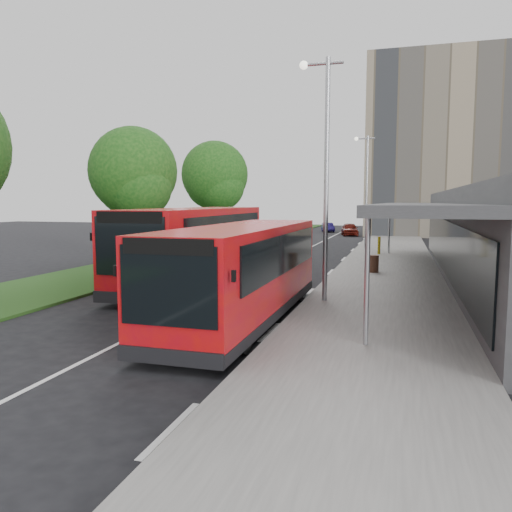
{
  "coord_description": "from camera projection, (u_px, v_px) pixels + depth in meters",
  "views": [
    {
      "loc": [
        6.62,
        -14.69,
        3.49
      ],
      "look_at": [
        1.52,
        2.87,
        1.5
      ],
      "focal_mm": 35.0,
      "sensor_mm": 36.0,
      "label": 1
    }
  ],
  "objects": [
    {
      "name": "tree_mid",
      "position": [
        134.0,
        177.0,
        26.31
      ],
      "size": [
        4.62,
        4.62,
        7.42
      ],
      "color": "#372316",
      "rests_on": "ground"
    },
    {
      "name": "bus_second",
      "position": [
        196.0,
        245.0,
        21.16
      ],
      "size": [
        3.23,
        11.46,
        3.22
      ],
      "rotation": [
        0.0,
        0.0,
        0.03
      ],
      "color": "red",
      "rests_on": "ground"
    },
    {
      "name": "car_far",
      "position": [
        328.0,
        227.0,
        58.21
      ],
      "size": [
        2.05,
        3.41,
        1.06
      ],
      "primitive_type": "imported",
      "rotation": [
        0.0,
        0.0,
        0.31
      ],
      "color": "navy",
      "rests_on": "ground"
    },
    {
      "name": "ground",
      "position": [
        187.0,
        309.0,
        16.24
      ],
      "size": [
        120.0,
        120.0,
        0.0
      ],
      "primitive_type": "plane",
      "color": "black",
      "rests_on": "ground"
    },
    {
      "name": "lamp_post_far",
      "position": [
        366.0,
        185.0,
        35.59
      ],
      "size": [
        1.44,
        0.28,
        8.0
      ],
      "color": "#9B9DA4",
      "rests_on": "pavement"
    },
    {
      "name": "bollard",
      "position": [
        379.0,
        245.0,
        31.97
      ],
      "size": [
        0.21,
        0.21,
        1.12
      ],
      "primitive_type": "cylinder",
      "rotation": [
        0.0,
        0.0,
        -0.2
      ],
      "color": "yellow",
      "rests_on": "pavement"
    },
    {
      "name": "litter_bin",
      "position": [
        374.0,
        264.0,
        23.7
      ],
      "size": [
        0.55,
        0.55,
        0.81
      ],
      "primitive_type": "cylinder",
      "rotation": [
        0.0,
        0.0,
        -0.26
      ],
      "color": "#3E2519",
      "rests_on": "pavement"
    },
    {
      "name": "car_near",
      "position": [
        350.0,
        229.0,
        51.76
      ],
      "size": [
        2.25,
        4.13,
        1.33
      ],
      "primitive_type": "imported",
      "rotation": [
        0.0,
        0.0,
        0.18
      ],
      "color": "#5D130D",
      "rests_on": "ground"
    },
    {
      "name": "bus_main",
      "position": [
        244.0,
        272.0,
        14.62
      ],
      "size": [
        2.69,
        9.92,
        2.8
      ],
      "rotation": [
        0.0,
        0.0,
        -0.0
      ],
      "color": "red",
      "rests_on": "ground"
    },
    {
      "name": "lamp_post_near",
      "position": [
        324.0,
        165.0,
        16.5
      ],
      "size": [
        1.44,
        0.28,
        8.0
      ],
      "color": "#9B9DA4",
      "rests_on": "pavement"
    },
    {
      "name": "pavement",
      "position": [
        390.0,
        253.0,
        33.66
      ],
      "size": [
        5.0,
        80.0,
        0.15
      ],
      "primitive_type": "cube",
      "color": "slate",
      "rests_on": "ground"
    },
    {
      "name": "station_building",
      "position": [
        507.0,
        237.0,
        20.65
      ],
      "size": [
        7.7,
        26.0,
        4.0
      ],
      "color": "#313133",
      "rests_on": "ground"
    },
    {
      "name": "grass_verge",
      "position": [
        211.0,
        248.0,
        37.27
      ],
      "size": [
        5.0,
        80.0,
        0.1
      ],
      "primitive_type": "cube",
      "color": "#234817",
      "rests_on": "ground"
    },
    {
      "name": "kerb_dashes",
      "position": [
        348.0,
        254.0,
        33.46
      ],
      "size": [
        0.12,
        56.0,
        0.01
      ],
      "color": "silver",
      "rests_on": "ground"
    },
    {
      "name": "tree_far",
      "position": [
        215.0,
        179.0,
        37.72
      ],
      "size": [
        5.01,
        5.01,
        8.06
      ],
      "color": "#372316",
      "rests_on": "ground"
    },
    {
      "name": "office_block",
      "position": [
        477.0,
        148.0,
        51.48
      ],
      "size": [
        22.0,
        12.0,
        18.0
      ],
      "primitive_type": "cube",
      "color": "tan",
      "rests_on": "ground"
    },
    {
      "name": "lane_centre_line",
      "position": [
        287.0,
        259.0,
        30.56
      ],
      "size": [
        0.12,
        70.0,
        0.01
      ],
      "primitive_type": "cube",
      "color": "silver",
      "rests_on": "ground"
    }
  ]
}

